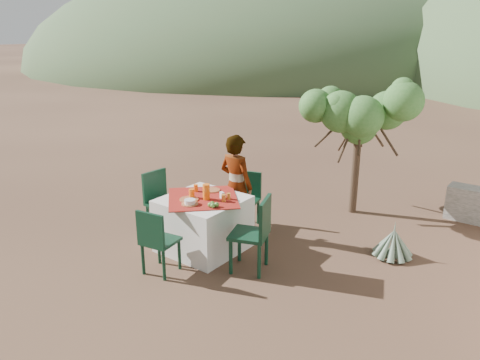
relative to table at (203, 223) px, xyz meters
The scene contains 21 objects.
ground 0.39m from the table, 34.89° to the right, with size 160.00×160.00×0.00m, color #3D251B.
table is the anchor object (origin of this frame).
chair_far 1.06m from the table, 91.30° to the left, with size 0.48×0.48×0.84m.
chair_near 0.89m from the table, 88.93° to the right, with size 0.46×0.46×0.87m.
chair_left 0.92m from the table, behind, with size 0.46×0.46×0.94m.
chair_right 0.95m from the table, ahead, with size 0.58×0.58×0.99m.
person 0.78m from the table, 85.30° to the left, with size 0.56×0.37×1.53m, color #8C6651.
shrub_tree 3.08m from the table, 66.27° to the left, with size 1.67×1.64×1.97m.
agave 2.59m from the table, 31.52° to the left, with size 0.55×0.53×0.58m.
hill_near_left 34.89m from the table, 120.89° to the left, with size 40.00×40.00×16.00m, color #37512E.
plate_far 0.50m from the table, 106.77° to the left, with size 0.23×0.23×0.01m, color brown.
plate_near 0.44m from the table, 116.72° to the right, with size 0.26×0.26×0.01m, color brown.
glass_far 0.52m from the table, 151.12° to the left, with size 0.06×0.06×0.10m, color orange.
glass_near 0.47m from the table, 143.03° to the right, with size 0.08×0.08×0.12m, color orange.
juice_pitcher 0.50m from the table, 11.44° to the right, with size 0.10×0.10×0.21m, color orange.
bowl_plate 0.49m from the table, 83.45° to the right, with size 0.22×0.22×0.01m, color brown.
white_bowl 0.51m from the table, 83.45° to the right, with size 0.15×0.15×0.05m, color white.
jar_left 0.54m from the table, 11.39° to the left, with size 0.06×0.06×0.09m, color orange.
jar_right 0.56m from the table, 28.03° to the left, with size 0.05×0.05×0.08m, color orange.
napkin_holder 0.50m from the table, 31.98° to the left, with size 0.07×0.04×0.09m, color white.
fruit_cluster 0.56m from the table, 28.13° to the right, with size 0.13×0.12×0.06m.
Camera 1 is at (3.92, -4.39, 2.98)m, focal length 35.00 mm.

